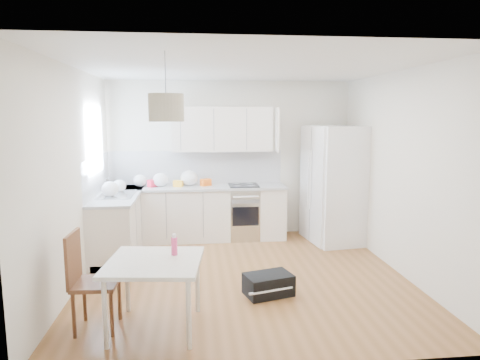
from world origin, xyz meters
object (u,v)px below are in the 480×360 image
at_px(dining_table, 154,268).
at_px(refrigerator, 335,184).
at_px(dining_chair, 96,281).
at_px(gym_bag, 268,284).

bearing_deg(dining_table, refrigerator, 51.40).
distance_m(refrigerator, dining_chair, 4.28).
distance_m(refrigerator, gym_bag, 2.67).
bearing_deg(dining_chair, dining_table, -4.29).
distance_m(dining_table, dining_chair, 0.59).
xyz_separation_m(dining_table, gym_bag, (1.25, 0.69, -0.51)).
bearing_deg(refrigerator, gym_bag, -133.19).
distance_m(refrigerator, dining_table, 3.89).
xyz_separation_m(dining_chair, gym_bag, (1.83, 0.62, -0.37)).
height_order(refrigerator, dining_chair, refrigerator).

